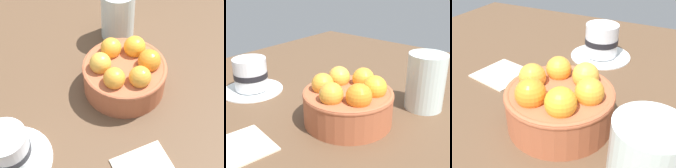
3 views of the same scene
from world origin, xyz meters
The scene contains 4 objects.
ground_plane centered at (0.00, 0.00, -1.73)cm, with size 110.14×102.73×3.46cm, color brown.
terracotta_bowl centered at (0.00, -0.05, 4.04)cm, with size 16.04×16.04×9.12cm.
coffee_cup centered at (-2.72, 24.97, 3.28)cm, with size 13.43×13.43×7.56cm.
water_glass centered at (13.82, -8.19, 5.53)cm, with size 7.37×7.37×11.06cm, color silver.
Camera 1 is at (-34.72, 26.86, 51.14)cm, focal length 54.10 mm.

